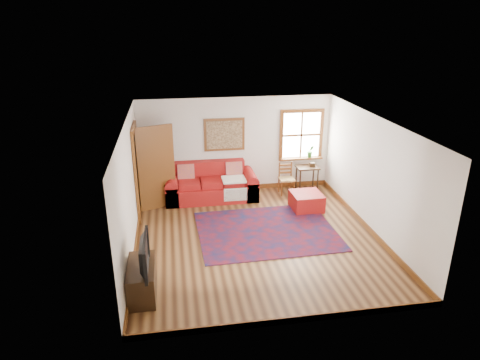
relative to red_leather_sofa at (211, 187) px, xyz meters
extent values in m
plane|color=#3E2210|center=(0.71, -2.30, -0.30)|extent=(5.50, 5.50, 0.00)
cube|color=silver|center=(0.71, 0.45, 0.95)|extent=(5.00, 0.04, 2.50)
cube|color=silver|center=(0.71, -5.05, 0.95)|extent=(5.00, 0.04, 2.50)
cube|color=silver|center=(-1.79, -2.30, 0.95)|extent=(0.04, 5.50, 2.50)
cube|color=silver|center=(3.21, -2.30, 0.95)|extent=(0.04, 5.50, 2.50)
cube|color=white|center=(0.71, -2.30, 2.20)|extent=(5.00, 5.50, 0.04)
cube|color=brown|center=(0.71, 0.43, -0.24)|extent=(5.00, 0.03, 0.12)
cube|color=brown|center=(-1.77, -2.30, -0.24)|extent=(0.03, 5.50, 0.12)
cube|color=brown|center=(3.20, -2.30, -0.24)|extent=(0.03, 5.50, 0.12)
cube|color=white|center=(2.46, 0.43, 1.15)|extent=(1.00, 0.02, 1.20)
cube|color=brown|center=(2.46, 0.42, 1.79)|extent=(1.18, 0.06, 0.09)
cube|color=brown|center=(2.46, 0.42, 0.50)|extent=(1.18, 0.06, 0.09)
cube|color=brown|center=(1.92, 0.42, 1.15)|extent=(0.09, 0.06, 1.20)
cube|color=brown|center=(3.01, 0.42, 1.15)|extent=(0.09, 0.06, 1.20)
cube|color=brown|center=(2.46, 0.42, 1.15)|extent=(1.00, 0.04, 0.05)
cube|color=brown|center=(2.46, 0.35, 0.53)|extent=(1.15, 0.20, 0.04)
imported|color=#295F21|center=(2.71, 0.33, 0.71)|extent=(0.18, 0.15, 0.33)
cube|color=black|center=(-1.78, -0.70, 0.72)|extent=(0.02, 0.90, 2.05)
cube|color=brown|center=(-1.75, -1.20, 0.72)|extent=(0.06, 0.09, 2.05)
cube|color=brown|center=(-1.75, -0.21, 0.72)|extent=(0.06, 0.09, 2.05)
cube|color=brown|center=(-1.75, -0.70, 1.79)|extent=(0.06, 1.08, 0.09)
cube|color=brown|center=(-1.33, -0.40, 0.72)|extent=(0.86, 0.35, 2.05)
cube|color=silver|center=(-1.33, -0.40, 0.83)|extent=(0.56, 0.22, 1.33)
cube|color=brown|center=(0.41, 0.42, 1.25)|extent=(1.05, 0.04, 0.85)
cube|color=tan|center=(0.41, 0.39, 1.25)|extent=(0.92, 0.03, 0.72)
cube|color=#5D0D16|center=(1.00, -2.03, -0.29)|extent=(3.00, 2.43, 0.02)
cube|color=maroon|center=(0.00, -0.06, -0.10)|extent=(2.32, 0.96, 0.40)
cube|color=maroon|center=(0.00, 0.29, 0.35)|extent=(1.80, 0.26, 0.50)
cube|color=maroon|center=(-1.00, -0.06, -0.05)|extent=(0.32, 0.96, 0.50)
cube|color=maroon|center=(0.99, -0.06, -0.05)|extent=(0.32, 0.96, 0.50)
cube|color=orange|center=(-0.62, 0.12, 0.38)|extent=(0.42, 0.21, 0.44)
cube|color=orange|center=(0.61, 0.12, 0.38)|extent=(0.42, 0.21, 0.44)
cube|color=silver|center=(0.55, -0.24, 0.26)|extent=(0.59, 0.53, 0.04)
cube|color=maroon|center=(2.20, -1.06, -0.10)|extent=(0.73, 0.73, 0.41)
cube|color=black|center=(2.55, 0.04, 0.37)|extent=(0.58, 0.43, 0.04)
cylinder|color=black|center=(2.31, -0.14, 0.03)|extent=(0.04, 0.04, 0.65)
cylinder|color=black|center=(2.79, -0.14, 0.03)|extent=(0.04, 0.04, 0.65)
cylinder|color=black|center=(2.31, 0.21, 0.03)|extent=(0.04, 0.04, 0.65)
cylinder|color=black|center=(2.79, 0.21, 0.03)|extent=(0.04, 0.04, 0.65)
cube|color=tan|center=(1.97, -0.05, 0.11)|extent=(0.39, 0.37, 0.04)
cylinder|color=brown|center=(1.81, -0.20, -0.10)|extent=(0.04, 0.04, 0.39)
cylinder|color=brown|center=(2.14, -0.20, -0.10)|extent=(0.04, 0.04, 0.39)
cylinder|color=brown|center=(1.81, 0.10, 0.11)|extent=(0.04, 0.04, 0.83)
cylinder|color=brown|center=(2.14, 0.10, 0.11)|extent=(0.04, 0.04, 0.83)
cube|color=brown|center=(1.97, 0.10, 0.34)|extent=(0.33, 0.03, 0.25)
cube|color=black|center=(-1.55, -3.90, -0.03)|extent=(0.45, 0.99, 0.55)
imported|color=black|center=(-1.53, -4.03, 0.52)|extent=(0.13, 0.96, 0.55)
cylinder|color=silver|center=(-1.50, -3.52, 0.33)|extent=(0.12, 0.12, 0.18)
cylinder|color=#FFA53F|center=(-1.50, -3.52, 0.30)|extent=(0.07, 0.07, 0.12)
camera|label=1|loc=(-0.92, -10.14, 4.07)|focal=32.00mm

